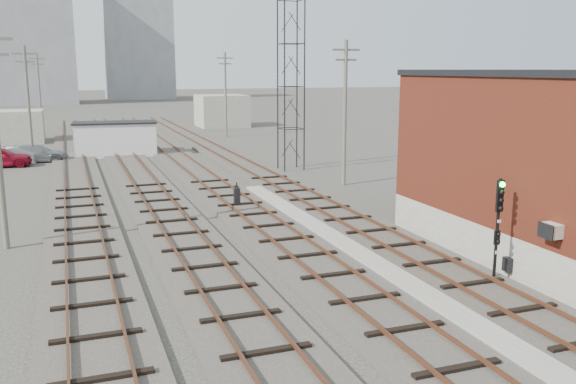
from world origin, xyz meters
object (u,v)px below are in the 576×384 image
signal_mast (498,224)px  car_grey (37,153)px  switch_stand (237,197)px  car_silver (18,155)px  site_trailer (116,139)px

signal_mast → car_grey: bearing=114.1°
switch_stand → car_grey: size_ratio=0.28×
switch_stand → car_grey: 23.81m
signal_mast → switch_stand: (-5.34, 14.11, -1.47)m
car_silver → car_grey: bearing=-84.1°
switch_stand → site_trailer: 23.28m
switch_stand → car_silver: switch_stand is taller
site_trailer → car_grey: bearing=-161.5°
signal_mast → site_trailer: 38.22m
switch_stand → car_grey: (-10.55, 21.34, 0.07)m
signal_mast → car_silver: 39.26m
switch_stand → signal_mast: bearing=-68.4°
car_silver → switch_stand: bearing=-154.2°
car_silver → site_trailer: bearing=-80.8°
switch_stand → car_silver: (-11.96, 21.10, 0.04)m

